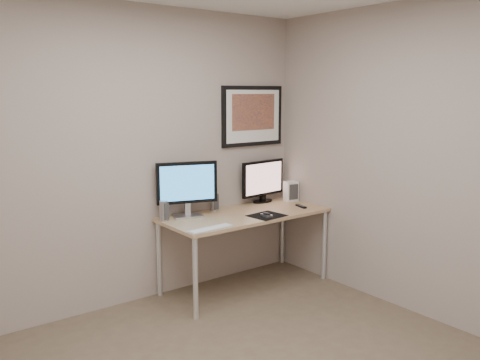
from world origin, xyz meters
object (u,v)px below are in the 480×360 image
Objects in this scene: monitor_large at (187,187)px; speaker_left at (164,211)px; fan_unit at (291,191)px; desk at (245,220)px; speaker_right at (214,201)px; framed_art at (253,116)px; keyboard at (211,229)px; monitor_tv at (263,180)px.

speaker_left is at bearing -163.26° from monitor_large.
monitor_large is at bearing -173.99° from fan_unit.
monitor_large is 1.25m from fan_unit.
speaker_right is at bearing 122.70° from desk.
speaker_left reaches higher than desk.
framed_art is 1.06m from monitor_large.
desk is 0.65m from keyboard.
fan_unit is at bearing 15.58° from keyboard.
desk is 0.35m from speaker_right.
speaker_right is at bearing 28.64° from monitor_large.
monitor_tv reaches higher than fan_unit.
fan_unit is at bearing 15.47° from monitor_large.
monitor_large is 1.32× the size of keyboard.
monitor_large reaches higher than speaker_right.
desk is at bearing -159.81° from fan_unit.
speaker_left is 0.53m from keyboard.
desk is 8.82× the size of speaker_left.
fan_unit reaches higher than speaker_left.
monitor_large is (-0.51, 0.20, 0.35)m from desk.
speaker_right reaches higher than desk.
framed_art is 1.38× the size of monitor_large.
desk is at bearing -28.73° from speaker_left.
speaker_right is (-0.17, 0.27, 0.16)m from desk.
keyboard is at bearing -156.41° from monitor_tv.
framed_art is 0.89m from fan_unit.
fan_unit is at bearing -26.34° from framed_art.
speaker_left is at bearing -173.78° from fan_unit.
framed_art is 0.96m from speaker_right.
fan_unit is at bearing 11.53° from desk.
keyboard is (-0.41, -0.55, -0.08)m from speaker_right.
keyboard is at bearing -84.28° from speaker_left.
framed_art reaches higher than fan_unit.
keyboard is 1.38m from fan_unit.
monitor_tv is at bearing 164.03° from fan_unit.
speaker_left is at bearing -171.14° from speaker_right.
framed_art reaches higher than speaker_left.
keyboard is at bearing -154.00° from desk.
framed_art is at bearing 30.70° from keyboard.
keyboard is at bearing -153.03° from fan_unit.
framed_art is 1.37m from speaker_left.
speaker_left is at bearing 106.13° from keyboard.
framed_art is 1.43m from keyboard.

